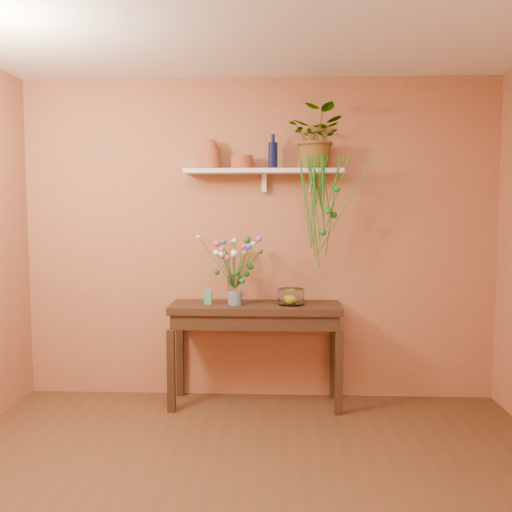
% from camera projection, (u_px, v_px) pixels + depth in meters
% --- Properties ---
extents(room, '(4.04, 4.04, 2.70)m').
position_uv_depth(room, '(242.00, 262.00, 2.60)').
color(room, '#55301E').
rests_on(room, ground).
extents(sideboard, '(1.38, 0.44, 0.84)m').
position_uv_depth(sideboard, '(256.00, 319.00, 4.40)').
color(sideboard, '#3A2717').
rests_on(sideboard, ground).
extents(wall_shelf, '(1.30, 0.24, 0.19)m').
position_uv_depth(wall_shelf, '(265.00, 172.00, 4.41)').
color(wall_shelf, white).
rests_on(wall_shelf, room).
extents(terracotta_jug, '(0.17, 0.17, 0.24)m').
position_uv_depth(terracotta_jug, '(211.00, 155.00, 4.44)').
color(terracotta_jug, '#A1432C').
rests_on(terracotta_jug, wall_shelf).
extents(terracotta_pot, '(0.23, 0.23, 0.11)m').
position_uv_depth(terracotta_pot, '(242.00, 162.00, 4.43)').
color(terracotta_pot, '#A1432C').
rests_on(terracotta_pot, wall_shelf).
extents(blue_bottle, '(0.10, 0.10, 0.28)m').
position_uv_depth(blue_bottle, '(273.00, 155.00, 4.40)').
color(blue_bottle, '#0A1136').
rests_on(blue_bottle, wall_shelf).
extents(spider_plant, '(0.56, 0.53, 0.49)m').
position_uv_depth(spider_plant, '(318.00, 138.00, 4.35)').
color(spider_plant, '#176718').
rests_on(spider_plant, wall_shelf).
extents(plant_fronds, '(0.59, 0.33, 0.89)m').
position_uv_depth(plant_fronds, '(325.00, 203.00, 4.22)').
color(plant_fronds, '#176718').
rests_on(plant_fronds, wall_shelf).
extents(glass_vase, '(0.12, 0.12, 0.24)m').
position_uv_depth(glass_vase, '(235.00, 292.00, 4.34)').
color(glass_vase, white).
rests_on(glass_vase, sideboard).
extents(bouquet, '(0.53, 0.45, 0.44)m').
position_uv_depth(bouquet, '(237.00, 254.00, 4.31)').
color(bouquet, '#386B28').
rests_on(bouquet, glass_vase).
extents(glass_bowl, '(0.21, 0.21, 0.13)m').
position_uv_depth(glass_bowl, '(291.00, 297.00, 4.37)').
color(glass_bowl, white).
rests_on(glass_bowl, sideboard).
extents(lemon, '(0.08, 0.08, 0.08)m').
position_uv_depth(lemon, '(290.00, 299.00, 4.38)').
color(lemon, '#FAF91E').
rests_on(lemon, glass_bowl).
extents(carton, '(0.06, 0.05, 0.12)m').
position_uv_depth(carton, '(208.00, 297.00, 4.38)').
color(carton, '#2E6282').
rests_on(carton, sideboard).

